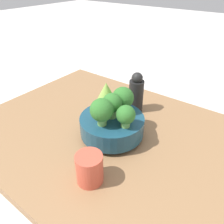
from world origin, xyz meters
name	(u,v)px	position (x,y,z in m)	size (l,w,h in m)	color
ground_plane	(109,139)	(0.00, 0.00, 0.00)	(6.00, 6.00, 0.00)	silver
table	(108,135)	(0.00, 0.00, 0.02)	(0.92, 0.69, 0.03)	olive
bowl	(112,125)	(0.02, -0.01, 0.08)	(0.20, 0.20, 0.07)	navy
romanesco_piece_far	(106,92)	(-0.02, 0.02, 0.17)	(0.06, 0.06, 0.09)	#7AB256
broccoli_floret_front	(102,111)	(0.02, -0.06, 0.16)	(0.07, 0.07, 0.08)	#6BA34C
broccoli_floret_center	(112,104)	(0.02, -0.01, 0.16)	(0.06, 0.06, 0.08)	#7AB256
broccoli_floret_back	(123,98)	(0.03, 0.04, 0.15)	(0.07, 0.07, 0.08)	#7AB256
broccoli_floret_right	(126,115)	(0.08, -0.02, 0.14)	(0.06, 0.06, 0.07)	#6BA34C
cup	(90,168)	(0.09, -0.19, 0.08)	(0.07, 0.07, 0.08)	#C64C38
pepper_mill	(136,93)	(0.00, 0.17, 0.11)	(0.05, 0.05, 0.15)	black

